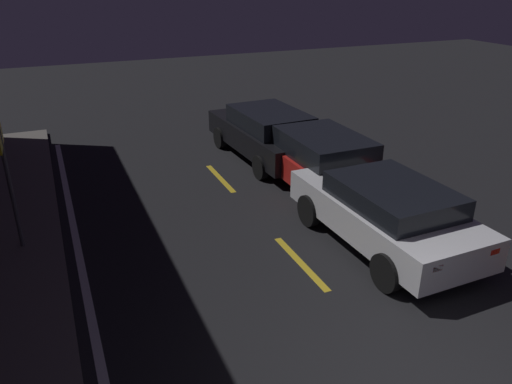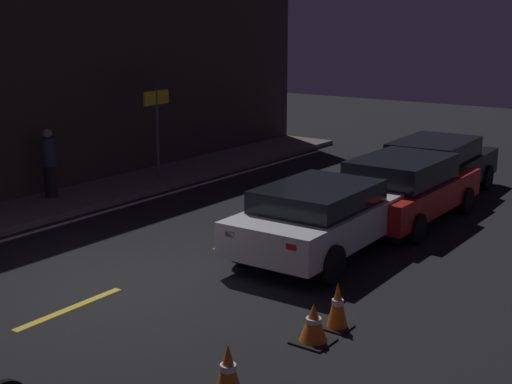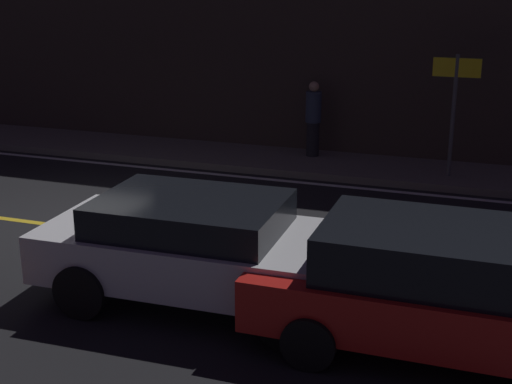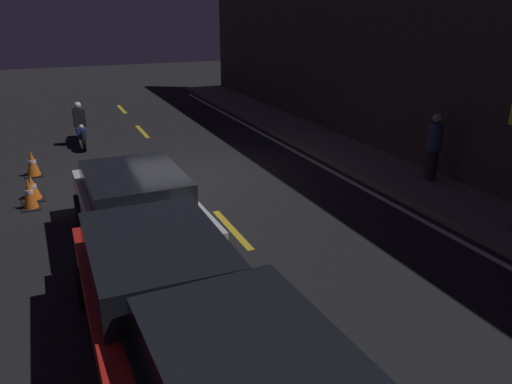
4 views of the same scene
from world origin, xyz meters
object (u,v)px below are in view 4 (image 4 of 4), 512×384
object	(u,v)px
taxi_red	(161,290)
pedestrian	(434,147)
traffic_cone_far	(30,194)
motorcycle	(80,127)
sedan_white	(138,206)
traffic_cone_mid	(32,188)
traffic_cone_near	(32,164)

from	to	relation	value
taxi_red	pedestrian	world-z (taller)	pedestrian
traffic_cone_far	pedestrian	distance (m)	9.34
motorcycle	traffic_cone_far	size ratio (longest dim) A/B	3.45
sedan_white	motorcycle	distance (m)	7.99
traffic_cone_far	pedestrian	xyz separation A→B (m)	(2.21, 9.05, 0.64)
taxi_red	pedestrian	bearing A→B (deg)	115.01
pedestrian	traffic_cone_mid	bearing A→B (deg)	-107.26
traffic_cone_mid	pedestrian	bearing A→B (deg)	72.74
traffic_cone_mid	pedestrian	xyz separation A→B (m)	(2.80, 9.02, 0.71)
taxi_red	pedestrian	distance (m)	8.23
traffic_cone_mid	traffic_cone_far	size ratio (longest dim) A/B	0.81
traffic_cone_far	taxi_red	bearing A→B (deg)	15.66
pedestrian	motorcycle	bearing A→B (deg)	-134.89
motorcycle	traffic_cone_mid	bearing A→B (deg)	-17.76
sedan_white	taxi_red	distance (m)	3.00
motorcycle	traffic_cone_near	bearing A→B (deg)	-27.02
traffic_cone_near	pedestrian	world-z (taller)	pedestrian
taxi_red	motorcycle	xyz separation A→B (m)	(-10.96, -0.07, -0.20)
sedan_white	pedestrian	size ratio (longest dim) A/B	2.57
taxi_red	traffic_cone_near	distance (m)	8.24
sedan_white	traffic_cone_mid	xyz separation A→B (m)	(-3.27, -1.82, -0.48)
traffic_cone_near	motorcycle	bearing A→B (deg)	153.24
taxi_red	traffic_cone_near	world-z (taller)	taxi_red
sedan_white	motorcycle	world-z (taller)	motorcycle
traffic_cone_near	traffic_cone_mid	world-z (taller)	traffic_cone_near
sedan_white	motorcycle	xyz separation A→B (m)	(-7.98, -0.34, -0.20)
sedan_white	traffic_cone_far	bearing A→B (deg)	-146.53
sedan_white	taxi_red	xyz separation A→B (m)	(2.98, -0.27, 0.00)
motorcycle	traffic_cone_mid	size ratio (longest dim) A/B	4.25
taxi_red	pedestrian	xyz separation A→B (m)	(-3.46, 7.47, 0.23)
traffic_cone_mid	taxi_red	bearing A→B (deg)	13.92
traffic_cone_mid	pedestrian	size ratio (longest dim) A/B	0.34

